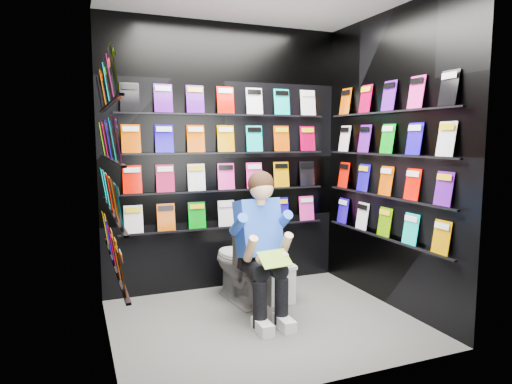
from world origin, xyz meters
name	(u,v)px	position (x,y,z in m)	size (l,w,h in m)	color
floor	(264,322)	(0.00, 0.00, 0.00)	(2.40, 2.40, 0.00)	#5C5C5A
wall_back	(225,158)	(0.00, 1.00, 1.30)	(2.40, 0.04, 2.60)	black
wall_front	(331,172)	(0.00, -1.00, 1.30)	(2.40, 0.04, 2.60)	black
wall_left	(104,167)	(-1.20, 0.00, 1.30)	(0.04, 2.00, 2.60)	black
wall_right	(390,160)	(1.20, 0.00, 1.30)	(0.04, 2.00, 2.60)	black
comics_back	(226,158)	(0.00, 0.97, 1.31)	(2.10, 0.06, 1.37)	#D34B00
comics_left	(108,166)	(-1.17, 0.00, 1.31)	(0.06, 1.70, 1.37)	#D34B00
comics_right	(387,160)	(1.17, 0.00, 1.31)	(0.06, 1.70, 1.37)	#D34B00
toilet	(242,262)	(0.00, 0.53, 0.37)	(0.42, 0.75, 0.73)	white
longbox	(275,281)	(0.32, 0.48, 0.16)	(0.24, 0.43, 0.32)	white
longbox_lid	(275,263)	(0.32, 0.48, 0.34)	(0.26, 0.45, 0.03)	white
reader	(258,229)	(0.00, 0.15, 0.74)	(0.48, 0.70, 1.30)	blue
held_comic	(275,259)	(0.00, -0.20, 0.58)	(0.25, 0.01, 0.17)	green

